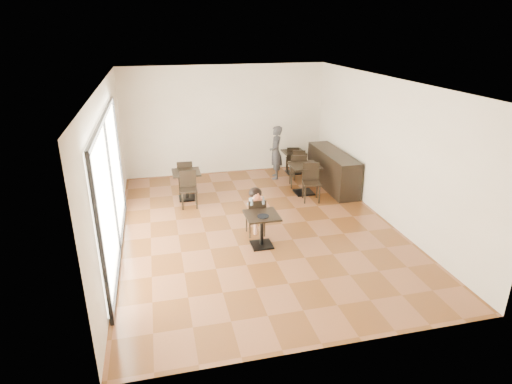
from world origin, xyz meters
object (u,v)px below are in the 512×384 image
object	(u,v)px
child_table	(262,230)
chair_mid_b	(312,183)
adult_patron	(276,153)
cafe_table_mid	(304,179)
child_chair	(255,216)
chair_mid_a	(298,170)
cafe_table_left	(187,185)
chair_back_b	(299,166)
child	(255,211)
chair_back_a	(292,159)
cafe_table_back	(293,162)
chair_left_b	(189,190)
chair_left_a	(185,176)

from	to	relation	value
child_table	chair_mid_b	distance (m)	2.75
child_table	adult_patron	bearing A→B (deg)	70.20
cafe_table_mid	child_table	bearing A→B (deg)	-125.17
child_chair	chair_mid_a	xyz separation A→B (m)	(1.83, 2.60, 0.06)
cafe_table_left	chair_back_b	world-z (taller)	chair_back_b
child_chair	adult_patron	size ratio (longest dim) A/B	0.54
child_chair	child	xyz separation A→B (m)	(0.00, 0.00, 0.11)
chair_mid_a	chair_back_a	bearing A→B (deg)	-89.75
cafe_table_left	chair_mid_a	bearing A→B (deg)	4.04
chair_mid_a	child_chair	bearing A→B (deg)	66.34
child_table	chair_mid_a	distance (m)	3.64
child	adult_patron	size ratio (longest dim) A/B	0.69
adult_patron	child	bearing A→B (deg)	-11.01
cafe_table_back	chair_back_a	world-z (taller)	chair_back_a
cafe_table_mid	chair_back_a	xyz separation A→B (m)	(0.25, 1.79, 0.01)
adult_patron	chair_back_a	size ratio (longest dim) A/B	1.90
child_table	cafe_table_back	world-z (taller)	child_table
child	chair_back_b	bearing A→B (deg)	56.73
chair_mid_a	chair_mid_b	xyz separation A→B (m)	(0.00, -1.10, 0.00)
chair_back_a	chair_back_b	distance (m)	0.67
child_table	chair_mid_a	size ratio (longest dim) A/B	0.73
chair_mid_a	chair_back_b	world-z (taller)	chair_mid_a
chair_mid_b	child	bearing A→B (deg)	-129.19
cafe_table_left	chair_mid_b	xyz separation A→B (m)	(3.09, -0.88, 0.11)
child_table	chair_mid_b	bearing A→B (deg)	48.21
cafe_table_mid	cafe_table_left	bearing A→B (deg)	173.86
chair_left_b	chair_back_b	size ratio (longest dim) A/B	1.10
cafe_table_mid	cafe_table_left	xyz separation A→B (m)	(-3.09, 0.33, -0.03)
cafe_table_mid	cafe_table_back	size ratio (longest dim) A/B	1.17
child_table	chair_back_a	size ratio (longest dim) A/B	0.86
child	cafe_table_left	size ratio (longest dim) A/B	1.43
chair_mid_a	chair_left_b	distance (m)	3.18
cafe_table_back	chair_left_a	distance (m)	3.43
chair_mid_a	cafe_table_back	bearing A→B (deg)	-90.94
child_chair	chair_mid_b	distance (m)	2.37
child_table	cafe_table_left	distance (m)	3.19
chair_left_b	chair_back_a	world-z (taller)	chair_left_b
chair_left_b	child	bearing A→B (deg)	-53.13
chair_left_a	chair_back_a	bearing A→B (deg)	-162.34
cafe_table_left	chair_mid_a	world-z (taller)	chair_mid_a
cafe_table_back	chair_mid_a	bearing A→B (deg)	-102.46
cafe_table_left	child_chair	bearing A→B (deg)	-62.19
adult_patron	cafe_table_left	bearing A→B (deg)	-57.21
child	chair_mid_a	size ratio (longest dim) A/B	1.11
child	adult_patron	distance (m)	3.71
child_table	chair_back_b	xyz separation A→B (m)	(2.08, 3.72, 0.06)
chair_back_b	adult_patron	bearing A→B (deg)	170.64
chair_mid_a	cafe_table_left	bearing A→B (deg)	15.55
chair_mid_b	chair_back_b	xyz separation A→B (m)	(0.25, 1.67, -0.07)
cafe_table_back	chair_back_a	bearing A→B (deg)	90.00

